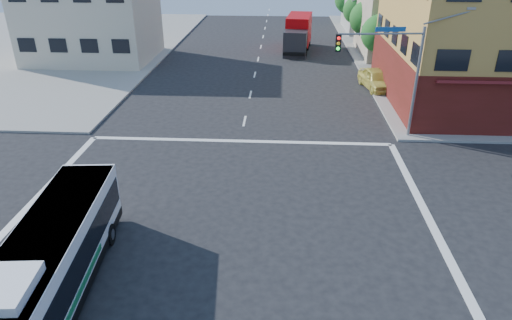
{
  "coord_description": "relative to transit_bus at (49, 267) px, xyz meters",
  "views": [
    {
      "loc": [
        2.55,
        -16.95,
        11.74
      ],
      "look_at": [
        1.36,
        3.52,
        1.64
      ],
      "focal_mm": 32.0,
      "sensor_mm": 36.0,
      "label": 1
    }
  ],
  "objects": [
    {
      "name": "transit_bus",
      "position": [
        0.0,
        0.0,
        0.0
      ],
      "size": [
        3.2,
        10.75,
        3.14
      ],
      "rotation": [
        0.0,
        0.0,
        0.09
      ],
      "color": "black",
      "rests_on": "ground"
    },
    {
      "name": "street_tree_b",
      "position": [
        17.16,
        40.92,
        2.22
      ],
      "size": [
        3.8,
        3.8,
        5.79
      ],
      "color": "#392514",
      "rests_on": "ground"
    },
    {
      "name": "building_west",
      "position": [
        -11.76,
        34.98,
        2.47
      ],
      "size": [
        12.06,
        10.06,
        8.0
      ],
      "color": "beige",
      "rests_on": "ground"
    },
    {
      "name": "street_tree_a",
      "position": [
        17.16,
        32.92,
        2.06
      ],
      "size": [
        3.6,
        3.6,
        5.53
      ],
      "color": "#392514",
      "rests_on": "ground"
    },
    {
      "name": "street_tree_c",
      "position": [
        17.16,
        48.92,
        1.93
      ],
      "size": [
        3.4,
        3.4,
        5.29
      ],
      "color": "#392514",
      "rests_on": "ground"
    },
    {
      "name": "parked_car",
      "position": [
        15.81,
        26.22,
        -0.7
      ],
      "size": [
        2.82,
        5.16,
        1.67
      ],
      "primitive_type": "imported",
      "rotation": [
        0.0,
        0.0,
        0.18
      ],
      "color": "#D7CB53",
      "rests_on": "ground"
    },
    {
      "name": "box_truck",
      "position": [
        9.5,
        40.27,
        0.29
      ],
      "size": [
        3.37,
        8.57,
        3.76
      ],
      "rotation": [
        0.0,
        0.0,
        -0.12
      ],
      "color": "#242428",
      "rests_on": "ground"
    },
    {
      "name": "ground",
      "position": [
        5.26,
        5.0,
        -1.53
      ],
      "size": [
        120.0,
        120.0,
        0.0
      ],
      "primitive_type": "plane",
      "color": "black",
      "rests_on": "ground"
    },
    {
      "name": "signal_mast_ne",
      "position": [
        14.34,
        15.62,
        3.45
      ],
      "size": [
        7.91,
        1.13,
        8.07
      ],
      "color": "gray",
      "rests_on": "ground"
    },
    {
      "name": "building_east_near",
      "position": [
        22.24,
        38.98,
        2.97
      ],
      "size": [
        12.06,
        10.06,
        9.0
      ],
      "color": "#C0AE92",
      "rests_on": "ground"
    }
  ]
}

